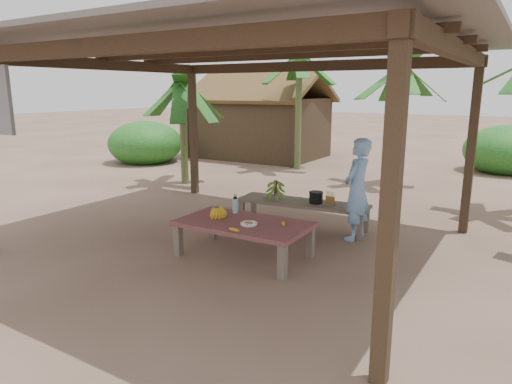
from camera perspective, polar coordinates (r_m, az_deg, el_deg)
The scene contains 17 objects.
ground at distance 7.03m, azimuth -1.64°, elevation -6.25°, with size 80.00×80.00×0.00m, color brown.
pavilion at distance 6.67m, azimuth -1.98°, elevation 16.95°, with size 6.60×5.60×2.95m.
work_table at distance 6.32m, azimuth -1.57°, elevation -4.31°, with size 1.82×1.04×0.50m.
bench at distance 7.69m, azimuth 5.84°, elevation -1.60°, with size 2.25×0.80×0.45m.
ripe_banana_bunch at distance 6.54m, azimuth -4.93°, elevation -2.41°, with size 0.28×0.24×0.17m, color yellow, non-canonical shape.
plate at distance 6.14m, azimuth -0.90°, elevation -3.99°, with size 0.23×0.23×0.04m.
loose_banana_front at distance 5.89m, azimuth -2.76°, elevation -4.72°, with size 0.04×0.15×0.04m, color yellow.
loose_banana_side at distance 6.15m, azimuth 3.44°, elevation -3.97°, with size 0.04×0.13×0.04m, color yellow.
water_flask at distance 6.72m, azimuth -2.63°, elevation -1.65°, with size 0.08×0.08×0.28m.
green_banana_stalk at distance 7.82m, azimuth 2.46°, elevation 0.37°, with size 0.29×0.29×0.33m, color #598C2D, non-canonical shape.
cooking_pot at distance 7.57m, azimuth 7.50°, elevation -0.71°, with size 0.22×0.22×0.19m, color black.
skewer_rack at distance 7.45m, azimuth 9.24°, elevation -0.77°, with size 0.18×0.08×0.24m, color #A57F47, non-canonical shape.
woman at distance 7.13m, azimuth 12.50°, elevation 0.30°, with size 0.58×0.38×1.58m, color #709DD5.
hut at distance 15.87m, azimuth 0.56°, elevation 8.41°, with size 4.40×3.43×2.85m.
banana_plant_n at distance 11.65m, azimuth 17.74°, elevation 13.42°, with size 1.80×1.80×3.04m.
banana_plant_nw at distance 13.27m, azimuth 5.44°, elevation 15.52°, with size 1.80×1.80×3.45m.
banana_plant_w at distance 11.28m, azimuth -9.22°, elevation 12.02°, with size 1.80×1.80×2.66m.
Camera 1 is at (3.65, -5.56, 2.28)m, focal length 32.00 mm.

